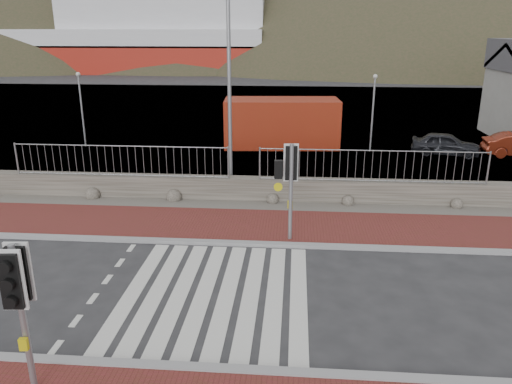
# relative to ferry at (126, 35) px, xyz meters

# --- Properties ---
(ground) EXTENTS (220.00, 220.00, 0.00)m
(ground) POSITION_rel_ferry_xyz_m (24.65, -67.90, -5.36)
(ground) COLOR #28282B
(ground) RESTS_ON ground
(sidewalk_far) EXTENTS (40.00, 3.00, 0.08)m
(sidewalk_far) POSITION_rel_ferry_xyz_m (24.65, -63.40, -5.32)
(sidewalk_far) COLOR maroon
(sidewalk_far) RESTS_ON ground
(kerb_near) EXTENTS (40.00, 0.25, 0.12)m
(kerb_near) POSITION_rel_ferry_xyz_m (24.65, -70.90, -5.31)
(kerb_near) COLOR gray
(kerb_near) RESTS_ON ground
(kerb_far) EXTENTS (40.00, 0.25, 0.12)m
(kerb_far) POSITION_rel_ferry_xyz_m (24.65, -64.90, -5.31)
(kerb_far) COLOR gray
(kerb_far) RESTS_ON ground
(zebra_crossing) EXTENTS (4.62, 5.60, 0.01)m
(zebra_crossing) POSITION_rel_ferry_xyz_m (24.65, -67.90, -5.36)
(zebra_crossing) COLOR silver
(zebra_crossing) RESTS_ON ground
(gravel_strip) EXTENTS (40.00, 1.50, 0.06)m
(gravel_strip) POSITION_rel_ferry_xyz_m (24.65, -61.40, -5.33)
(gravel_strip) COLOR #59544C
(gravel_strip) RESTS_ON ground
(stone_wall) EXTENTS (40.00, 0.60, 0.90)m
(stone_wall) POSITION_rel_ferry_xyz_m (24.65, -60.60, -4.91)
(stone_wall) COLOR #4A463D
(stone_wall) RESTS_ON ground
(railing) EXTENTS (18.07, 0.07, 1.22)m
(railing) POSITION_rel_ferry_xyz_m (24.65, -60.75, -3.54)
(railing) COLOR gray
(railing) RESTS_ON stone_wall
(quay) EXTENTS (120.00, 40.00, 0.50)m
(quay) POSITION_rel_ferry_xyz_m (24.65, -40.00, -5.36)
(quay) COLOR #4C4C4F
(quay) RESTS_ON ground
(water) EXTENTS (220.00, 50.00, 0.05)m
(water) POSITION_rel_ferry_xyz_m (24.65, -5.00, -5.36)
(water) COLOR #3F4C54
(water) RESTS_ON ground
(ferry) EXTENTS (50.00, 16.00, 20.00)m
(ferry) POSITION_rel_ferry_xyz_m (0.00, 0.00, 0.00)
(ferry) COLOR maroon
(ferry) RESTS_ON ground
(hills_backdrop) EXTENTS (254.00, 90.00, 100.00)m
(hills_backdrop) POSITION_rel_ferry_xyz_m (31.40, 20.00, -28.42)
(hills_backdrop) COLOR #2F341F
(hills_backdrop) RESTS_ON ground
(traffic_signal_near) EXTENTS (0.44, 0.29, 2.97)m
(traffic_signal_near) POSITION_rel_ferry_xyz_m (21.89, -71.72, -3.22)
(traffic_signal_near) COLOR gray
(traffic_signal_near) RESTS_ON ground
(traffic_signal_far) EXTENTS (0.76, 0.31, 3.13)m
(traffic_signal_far) POSITION_rel_ferry_xyz_m (26.43, -64.45, -3.10)
(traffic_signal_far) COLOR gray
(traffic_signal_far) RESTS_ON ground
(streetlight) EXTENTS (1.77, 0.75, 8.63)m
(streetlight) POSITION_rel_ferry_xyz_m (24.15, -59.75, -0.51)
(streetlight) COLOR gray
(streetlight) RESTS_ON ground
(shipping_container) EXTENTS (6.52, 3.09, 2.64)m
(shipping_container) POSITION_rel_ferry_xyz_m (25.77, -51.03, -4.04)
(shipping_container) COLOR maroon
(shipping_container) RESTS_ON ground
(car_a) EXTENTS (3.71, 2.19, 1.19)m
(car_a) POSITION_rel_ferry_xyz_m (34.50, -52.52, -4.77)
(car_a) COLOR black
(car_a) RESTS_ON ground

